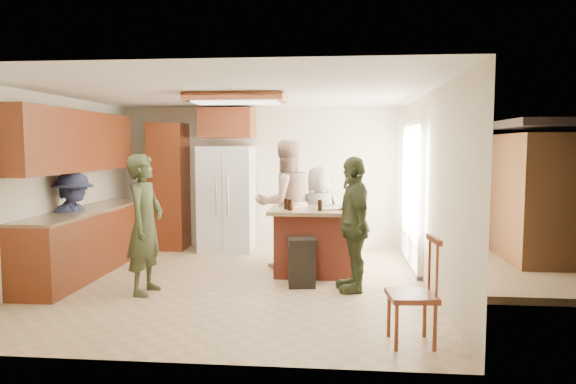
# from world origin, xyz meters

# --- Properties ---
(room_shell) EXTENTS (8.00, 5.20, 5.00)m
(room_shell) POSITION_xyz_m (4.37, 1.64, 0.87)
(room_shell) COLOR tan
(room_shell) RESTS_ON ground
(person_front_left) EXTENTS (0.50, 0.66, 1.71)m
(person_front_left) POSITION_xyz_m (-1.00, -0.53, 0.86)
(person_front_left) COLOR #343B22
(person_front_left) RESTS_ON ground
(person_behind_left) EXTENTS (1.09, 0.94, 1.90)m
(person_behind_left) POSITION_xyz_m (0.57, 1.01, 0.95)
(person_behind_left) COLOR tan
(person_behind_left) RESTS_ON ground
(person_behind_right) EXTENTS (0.74, 0.49, 1.50)m
(person_behind_right) POSITION_xyz_m (1.06, 1.26, 0.75)
(person_behind_right) COLOR gray
(person_behind_right) RESTS_ON ground
(person_side_right) EXTENTS (0.66, 1.06, 1.68)m
(person_side_right) POSITION_xyz_m (1.54, -0.18, 0.84)
(person_side_right) COLOR #3B4427
(person_side_right) RESTS_ON ground
(person_counter) EXTENTS (0.75, 1.04, 1.46)m
(person_counter) POSITION_xyz_m (-2.24, 0.09, 0.73)
(person_counter) COLOR #191C33
(person_counter) RESTS_ON ground
(left_cabinetry) EXTENTS (0.64, 3.00, 2.30)m
(left_cabinetry) POSITION_xyz_m (-2.24, 0.40, 0.96)
(left_cabinetry) COLOR maroon
(left_cabinetry) RESTS_ON ground
(back_wall_units) EXTENTS (1.80, 0.60, 2.45)m
(back_wall_units) POSITION_xyz_m (-1.33, 2.20, 1.38)
(back_wall_units) COLOR maroon
(back_wall_units) RESTS_ON ground
(refrigerator) EXTENTS (0.90, 0.76, 1.80)m
(refrigerator) POSITION_xyz_m (-0.55, 2.12, 0.90)
(refrigerator) COLOR white
(refrigerator) RESTS_ON ground
(kitchen_island) EXTENTS (1.28, 1.03, 0.93)m
(kitchen_island) POSITION_xyz_m (1.03, 0.66, 0.47)
(kitchen_island) COLOR #933726
(kitchen_island) RESTS_ON ground
(island_items) EXTENTS (1.02, 0.74, 0.15)m
(island_items) POSITION_xyz_m (1.20, 0.57, 0.97)
(island_items) COLOR silver
(island_items) RESTS_ON kitchen_island
(trash_bin) EXTENTS (0.43, 0.43, 0.63)m
(trash_bin) POSITION_xyz_m (0.89, -0.04, 0.32)
(trash_bin) COLOR black
(trash_bin) RESTS_ON ground
(spindle_chair) EXTENTS (0.46, 0.46, 0.99)m
(spindle_chair) POSITION_xyz_m (2.03, -1.90, 0.45)
(spindle_chair) COLOR maroon
(spindle_chair) RESTS_ON ground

